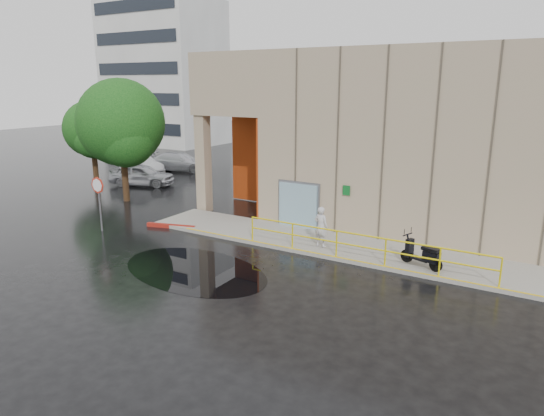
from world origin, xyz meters
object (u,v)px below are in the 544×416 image
at_px(stop_sign, 98,192).
at_px(red_curb, 171,226).
at_px(car_a, 142,175).
at_px(tree_near, 122,126).
at_px(person, 321,227).
at_px(car_b, 141,165).
at_px(tree_far, 92,131).
at_px(car_c, 180,162).
at_px(scooter, 422,247).

bearing_deg(stop_sign, red_curb, 60.99).
bearing_deg(car_a, red_curb, -147.54).
bearing_deg(tree_near, person, -8.46).
height_order(person, red_curb, person).
relative_size(car_b, tree_far, 0.72).
bearing_deg(stop_sign, person, 37.58).
relative_size(person, red_curb, 0.69).
xyz_separation_m(stop_sign, car_b, (-9.17, 11.58, -1.19)).
height_order(car_a, car_c, car_c).
distance_m(stop_sign, tree_far, 11.72).
xyz_separation_m(car_b, tree_far, (0.14, -4.28, 2.83)).
height_order(scooter, stop_sign, stop_sign).
xyz_separation_m(person, car_c, (-17.06, 11.05, -0.26)).
bearing_deg(stop_sign, car_a, 146.82).
height_order(person, scooter, person).
xyz_separation_m(car_a, car_c, (-1.49, 5.45, 0.00)).
bearing_deg(tree_far, car_b, 91.85).
xyz_separation_m(stop_sign, tree_far, (-9.03, 7.30, 1.65)).
bearing_deg(car_b, scooter, -102.27).
xyz_separation_m(scooter, car_c, (-21.13, 11.25, -0.18)).
distance_m(stop_sign, car_a, 10.27).
relative_size(stop_sign, car_a, 0.60).
relative_size(scooter, car_b, 0.44).
bearing_deg(car_a, scooter, -126.34).
relative_size(stop_sign, tree_far, 0.46).
distance_m(stop_sign, car_b, 14.81).
relative_size(person, car_b, 0.42).
xyz_separation_m(scooter, car_b, (-22.95, 9.03, -0.25)).
relative_size(person, car_a, 0.39).
xyz_separation_m(person, red_curb, (-7.30, -0.78, -0.89)).
height_order(car_a, tree_far, tree_far).
height_order(person, tree_far, tree_far).
distance_m(person, car_b, 20.84).
bearing_deg(scooter, stop_sign, -149.88).
bearing_deg(scooter, car_b, 178.17).
distance_m(stop_sign, car_c, 15.67).
relative_size(car_a, tree_near, 0.61).
distance_m(scooter, tree_near, 17.57).
height_order(person, tree_near, tree_near).
height_order(tree_near, tree_far, tree_near).
bearing_deg(tree_far, car_c, 75.51).
distance_m(red_curb, car_b, 15.06).
distance_m(scooter, car_c, 23.94).
xyz_separation_m(car_c, tree_near, (4.01, -9.11, 3.54)).
xyz_separation_m(red_curb, tree_near, (-5.74, 2.72, 4.16)).
xyz_separation_m(person, scooter, (4.07, -0.20, -0.08)).
height_order(scooter, car_b, scooter).
distance_m(scooter, car_b, 24.66).
height_order(car_a, car_b, car_a).
distance_m(car_c, tree_near, 10.56).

